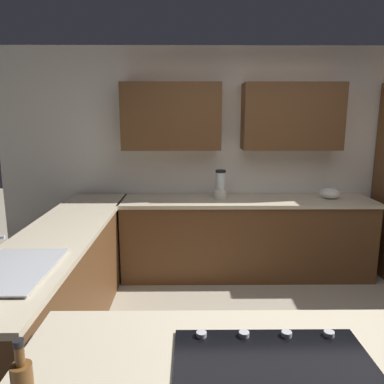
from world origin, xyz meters
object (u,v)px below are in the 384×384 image
(blender, at_px, (220,186))
(sink_unit, at_px, (12,269))
(mixing_bowl, at_px, (330,193))
(cooktop, at_px, (278,373))

(blender, bearing_deg, sink_unit, 54.70)
(sink_unit, distance_m, blender, 2.48)
(blender, distance_m, mixing_bowl, 1.25)
(sink_unit, relative_size, cooktop, 0.92)
(cooktop, height_order, mixing_bowl, mixing_bowl)
(cooktop, xyz_separation_m, blender, (-0.04, -2.95, 0.13))
(blender, bearing_deg, mixing_bowl, -180.00)
(sink_unit, xyz_separation_m, blender, (-1.43, -2.02, 0.12))
(cooktop, distance_m, mixing_bowl, 3.22)
(sink_unit, bearing_deg, blender, -125.30)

